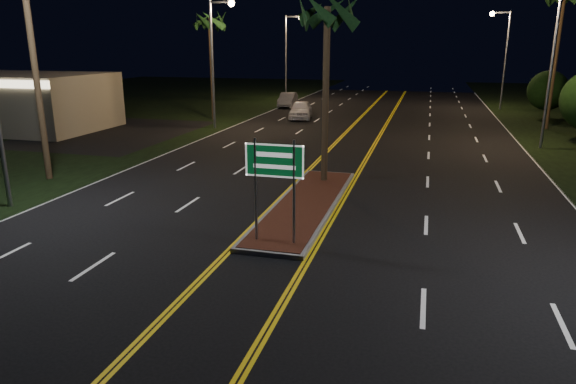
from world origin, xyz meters
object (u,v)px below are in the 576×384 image
(streetlight_left_mid, at_px, (217,50))
(car_far, at_px, (288,98))
(streetlight_left_far, at_px, (289,48))
(palm_left_far, at_px, (210,22))
(streetlight_right_mid, at_px, (546,51))
(palm_median, at_px, (327,12))
(median_island, at_px, (306,204))
(car_near, at_px, (301,108))
(shrub_far, at_px, (548,90))
(highway_sign, at_px, (274,170))
(commercial_building, at_px, (4,101))
(streetlight_right_far, at_px, (502,48))

(streetlight_left_mid, relative_size, car_far, 1.87)
(streetlight_left_far, relative_size, palm_left_far, 1.02)
(streetlight_right_mid, bearing_deg, palm_median, -132.70)
(median_island, distance_m, car_near, 24.38)
(median_island, distance_m, shrub_far, 32.19)
(highway_sign, relative_size, car_far, 0.67)
(palm_left_far, distance_m, car_far, 13.31)
(shrub_far, bearing_deg, highway_sign, -112.57)
(commercial_building, xyz_separation_m, shrub_far, (39.80, 16.01, 0.33))
(highway_sign, height_order, palm_left_far, palm_left_far)
(median_island, relative_size, streetlight_left_mid, 1.14)
(median_island, distance_m, commercial_building, 29.13)
(median_island, distance_m, streetlight_left_mid, 20.80)
(palm_left_far, distance_m, car_near, 10.00)
(palm_left_far, relative_size, car_far, 1.83)
(commercial_building, bearing_deg, shrub_far, 21.91)
(commercial_building, relative_size, car_far, 3.12)
(streetlight_left_far, bearing_deg, car_far, -76.45)
(highway_sign, distance_m, palm_left_far, 28.77)
(streetlight_left_mid, height_order, car_far, streetlight_left_mid)
(streetlight_right_far, distance_m, palm_left_far, 27.36)
(streetlight_left_mid, distance_m, shrub_far, 27.40)
(palm_median, bearing_deg, streetlight_right_mid, 47.30)
(palm_left_far, distance_m, shrub_far, 28.30)
(streetlight_left_far, distance_m, car_far, 7.21)
(median_island, bearing_deg, streetlight_left_mid, 121.98)
(highway_sign, height_order, palm_median, palm_median)
(streetlight_right_mid, relative_size, palm_median, 1.08)
(palm_median, bearing_deg, car_far, 108.30)
(palm_left_far, bearing_deg, streetlight_right_mid, -14.37)
(commercial_building, distance_m, streetlight_right_far, 42.88)
(palm_median, bearing_deg, highway_sign, -90.00)
(streetlight_right_mid, bearing_deg, highway_sign, -118.93)
(palm_left_far, bearing_deg, highway_sign, -63.08)
(commercial_building, bearing_deg, streetlight_right_far, 31.01)
(car_near, distance_m, car_far, 8.86)
(palm_left_far, relative_size, car_near, 1.68)
(commercial_building, bearing_deg, palm_median, -20.05)
(streetlight_left_far, xyz_separation_m, streetlight_right_far, (21.23, -2.00, 0.00))
(car_near, bearing_deg, highway_sign, -86.89)
(palm_median, height_order, palm_left_far, palm_left_far)
(streetlight_right_mid, distance_m, car_far, 26.56)
(streetlight_left_mid, bearing_deg, highway_sign, -63.41)
(car_near, bearing_deg, median_island, -84.80)
(highway_sign, bearing_deg, streetlight_right_far, 74.85)
(shrub_far, distance_m, car_far, 23.39)
(palm_left_far, bearing_deg, streetlight_left_mid, -61.33)
(streetlight_right_mid, xyz_separation_m, car_far, (-19.98, 16.82, -4.86))
(streetlight_right_far, distance_m, palm_median, 33.28)
(highway_sign, distance_m, car_far, 37.26)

